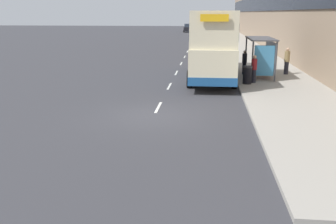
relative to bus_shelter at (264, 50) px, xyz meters
The scene contains 16 objects.
ground_plane 11.43m from the bus_shelter, 120.80° to the right, with size 220.00×220.00×0.00m, color #38383D.
pavement 28.88m from the bus_shelter, 88.55° to the left, with size 5.00×93.00×0.14m.
lane_mark_0 10.24m from the bus_shelter, 124.98° to the right, with size 0.12×2.00×0.01m.
lane_mark_1 6.83m from the bus_shelter, 151.47° to the right, with size 0.12×2.00×0.01m.
lane_mark_2 6.38m from the bus_shelter, 161.12° to the left, with size 0.12×2.00×0.01m.
lane_mark_3 9.33m from the bus_shelter, 129.17° to the left, with size 0.12×2.00×0.01m.
lane_mark_4 13.62m from the bus_shelter, 115.32° to the left, with size 0.12×2.00×0.01m.
lane_mark_5 18.34m from the bus_shelter, 108.44° to the left, with size 0.12×2.00×0.01m.
lane_mark_6 23.23m from the bus_shelter, 104.44° to the left, with size 0.12×2.00×0.01m.
bus_shelter is the anchor object (origin of this frame).
double_decker_bus_near 3.32m from the bus_shelter, behind, with size 2.85×11.09×4.30m.
car_0 61.43m from the bus_shelter, 97.40° to the left, with size 1.95×4.54×1.82m.
pedestrian_at_shelter 2.51m from the bus_shelter, 110.23° to the right, with size 0.32×0.32×1.64m.
pedestrian_1 1.70m from the bus_shelter, 138.65° to the left, with size 0.32×0.32×1.62m.
pedestrian_2 2.33m from the bus_shelter, 35.68° to the left, with size 0.35×0.35×1.79m.
litter_bin 3.10m from the bus_shelter, 115.30° to the right, with size 0.55×0.55×1.05m.
Camera 1 is at (2.13, -15.02, 4.19)m, focal length 40.00 mm.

